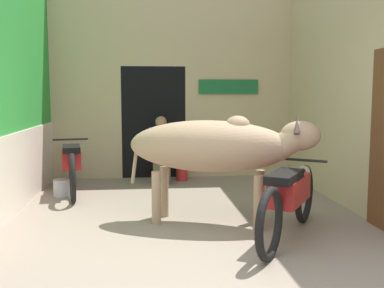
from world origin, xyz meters
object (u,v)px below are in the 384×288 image
object	(u,v)px
shopkeeper_seated	(161,149)
plastic_stool	(182,169)
motorcycle_far	(71,164)
motorcycle_near	(289,197)
cow	(216,147)
bucket	(62,188)

from	to	relation	value
shopkeeper_seated	plastic_stool	world-z (taller)	shopkeeper_seated
plastic_stool	motorcycle_far	bearing A→B (deg)	-154.39
motorcycle_far	motorcycle_near	bearing A→B (deg)	-43.53
cow	motorcycle_far	size ratio (longest dim) A/B	1.13
cow	motorcycle_far	world-z (taller)	cow
motorcycle_near	bucket	size ratio (longest dim) A/B	7.10
cow	plastic_stool	distance (m)	2.89
cow	motorcycle_near	xyz separation A→B (m)	(0.70, -0.67, -0.47)
cow	shopkeeper_seated	size ratio (longest dim) A/B	1.96
motorcycle_near	motorcycle_far	world-z (taller)	motorcycle_far
motorcycle_near	shopkeeper_seated	xyz separation A→B (m)	(-1.27, 3.25, 0.14)
shopkeeper_seated	cow	bearing A→B (deg)	-77.61
motorcycle_near	shopkeeper_seated	bearing A→B (deg)	111.35
motorcycle_near	bucket	world-z (taller)	motorcycle_near
cow	motorcycle_far	bearing A→B (deg)	136.47
shopkeeper_seated	plastic_stool	xyz separation A→B (m)	(0.38, 0.22, -0.40)
motorcycle_near	motorcycle_far	distance (m)	3.75
plastic_stool	bucket	world-z (taller)	plastic_stool
bucket	plastic_stool	bearing A→B (deg)	29.29
plastic_stool	bucket	size ratio (longest dim) A/B	1.56
motorcycle_far	bucket	size ratio (longest dim) A/B	7.91
motorcycle_far	plastic_stool	size ratio (longest dim) A/B	5.08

